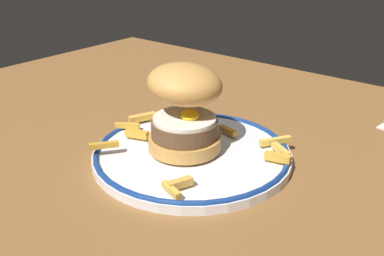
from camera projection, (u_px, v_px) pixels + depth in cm
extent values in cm
cube|color=brown|center=(185.00, 176.00, 60.50)|extent=(122.33, 98.62, 4.00)
cylinder|color=silver|center=(192.00, 155.00, 60.55)|extent=(26.98, 26.98, 1.20)
torus|color=navy|center=(192.00, 151.00, 60.30)|extent=(26.58, 26.58, 0.80)
cylinder|color=#C68E43|center=(185.00, 142.00, 59.79)|extent=(9.80, 9.80, 1.80)
cylinder|color=brown|center=(185.00, 128.00, 58.96)|extent=(8.93, 8.93, 2.28)
cylinder|color=white|center=(185.00, 119.00, 58.39)|extent=(8.42, 8.42, 0.50)
ellipsoid|color=yellow|center=(189.00, 115.00, 57.92)|extent=(2.60, 2.60, 1.40)
ellipsoid|color=#CA8F47|center=(185.00, 84.00, 57.96)|extent=(13.46, 13.20, 6.09)
cube|color=gold|center=(137.00, 134.00, 63.15)|extent=(3.56, 2.09, 1.00)
cube|color=gold|center=(277.00, 157.00, 56.69)|extent=(3.47, 1.71, 0.96)
cube|color=gold|center=(173.00, 122.00, 67.20)|extent=(2.28, 4.02, 0.99)
cube|color=gold|center=(173.00, 126.00, 66.07)|extent=(3.62, 1.04, 0.81)
cube|color=gold|center=(180.00, 183.00, 50.93)|extent=(1.99, 3.22, 0.92)
cube|color=gold|center=(171.00, 190.00, 49.85)|extent=(3.45, 1.78, 0.72)
cube|color=gold|center=(143.00, 117.00, 68.76)|extent=(2.47, 4.36, 0.96)
cube|color=gold|center=(281.00, 150.00, 58.71)|extent=(3.61, 2.60, 0.81)
cube|color=gold|center=(176.00, 115.00, 69.76)|extent=(2.35, 3.90, 0.80)
cube|color=gold|center=(275.00, 141.00, 61.33)|extent=(3.15, 4.41, 0.78)
cube|color=gold|center=(127.00, 126.00, 66.19)|extent=(3.44, 2.63, 0.71)
cube|color=#C28C28|center=(104.00, 145.00, 58.49)|extent=(2.91, 3.56, 0.73)
cube|color=orange|center=(228.00, 131.00, 64.50)|extent=(3.31, 1.56, 0.77)
cube|color=#E6B151|center=(192.00, 122.00, 67.15)|extent=(4.14, 3.71, 0.80)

